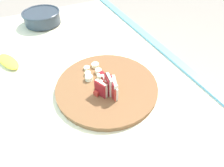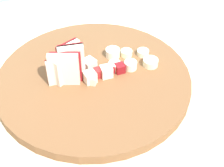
{
  "view_description": "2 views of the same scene",
  "coord_description": "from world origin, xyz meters",
  "px_view_note": "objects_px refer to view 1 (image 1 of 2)",
  "views": [
    {
      "loc": [
        -0.38,
        0.17,
        1.37
      ],
      "look_at": [
        -0.0,
        -0.01,
        0.97
      ],
      "focal_mm": 30.71,
      "sensor_mm": 36.0,
      "label": 1
    },
    {
      "loc": [
        -0.06,
        -0.44,
        1.31
      ],
      "look_at": [
        0.07,
        -0.05,
        0.92
      ],
      "focal_mm": 53.27,
      "sensor_mm": 36.0,
      "label": 2
    }
  ],
  "objects_px": {
    "cutting_board": "(107,87)",
    "banana_slice_rows": "(93,72)",
    "apple_wedge_fan": "(109,88)",
    "apple_dice_pile": "(105,83)",
    "banana_peel": "(8,62)",
    "ceramic_bowl": "(42,17)"
  },
  "relations": [
    {
      "from": "cutting_board",
      "to": "banana_slice_rows",
      "type": "distance_m",
      "value": 0.08
    },
    {
      "from": "apple_wedge_fan",
      "to": "banana_slice_rows",
      "type": "distance_m",
      "value": 0.12
    },
    {
      "from": "apple_dice_pile",
      "to": "banana_peel",
      "type": "relative_size",
      "value": 0.7
    },
    {
      "from": "apple_wedge_fan",
      "to": "ceramic_bowl",
      "type": "height_order",
      "value": "apple_wedge_fan"
    },
    {
      "from": "cutting_board",
      "to": "apple_wedge_fan",
      "type": "xyz_separation_m",
      "value": [
        -0.04,
        0.01,
        0.04
      ]
    },
    {
      "from": "banana_peel",
      "to": "ceramic_bowl",
      "type": "bearing_deg",
      "value": -34.81
    },
    {
      "from": "banana_peel",
      "to": "apple_wedge_fan",
      "type": "bearing_deg",
      "value": -140.53
    },
    {
      "from": "apple_dice_pile",
      "to": "banana_peel",
      "type": "bearing_deg",
      "value": 44.15
    },
    {
      "from": "apple_wedge_fan",
      "to": "banana_slice_rows",
      "type": "bearing_deg",
      "value": 3.83
    },
    {
      "from": "cutting_board",
      "to": "apple_wedge_fan",
      "type": "relative_size",
      "value": 5.07
    },
    {
      "from": "cutting_board",
      "to": "banana_slice_rows",
      "type": "relative_size",
      "value": 3.78
    },
    {
      "from": "cutting_board",
      "to": "banana_peel",
      "type": "distance_m",
      "value": 0.41
    },
    {
      "from": "ceramic_bowl",
      "to": "banana_peel",
      "type": "relative_size",
      "value": 1.38
    },
    {
      "from": "apple_dice_pile",
      "to": "banana_slice_rows",
      "type": "bearing_deg",
      "value": 9.91
    },
    {
      "from": "banana_slice_rows",
      "to": "cutting_board",
      "type": "bearing_deg",
      "value": -165.92
    },
    {
      "from": "banana_slice_rows",
      "to": "ceramic_bowl",
      "type": "bearing_deg",
      "value": 8.87
    },
    {
      "from": "apple_wedge_fan",
      "to": "apple_dice_pile",
      "type": "bearing_deg",
      "value": -5.34
    },
    {
      "from": "apple_wedge_fan",
      "to": "banana_peel",
      "type": "relative_size",
      "value": 0.5
    },
    {
      "from": "banana_slice_rows",
      "to": "banana_peel",
      "type": "height_order",
      "value": "banana_slice_rows"
    },
    {
      "from": "apple_wedge_fan",
      "to": "cutting_board",
      "type": "bearing_deg",
      "value": -13.61
    },
    {
      "from": "apple_wedge_fan",
      "to": "banana_peel",
      "type": "xyz_separation_m",
      "value": [
        0.34,
        0.28,
        -0.04
      ]
    },
    {
      "from": "banana_slice_rows",
      "to": "ceramic_bowl",
      "type": "xyz_separation_m",
      "value": [
        0.5,
        0.08,
        0.01
      ]
    }
  ]
}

